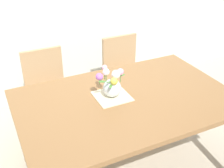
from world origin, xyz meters
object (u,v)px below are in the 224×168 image
dining_table (126,106)px  flower_vase (112,85)px  chair_left (47,86)px  chair_right (123,70)px

dining_table → flower_vase: flower_vase is taller
chair_left → chair_right: (0.90, 0.00, 0.00)m
chair_left → flower_vase: flower_vase is taller
chair_right → chair_left: bearing=0.0°
chair_left → flower_vase: size_ratio=3.47×
flower_vase → chair_left: bearing=112.8°
dining_table → chair_left: (-0.45, 0.91, -0.17)m
chair_left → chair_right: same height
dining_table → chair_right: (0.45, 0.91, -0.17)m
chair_left → flower_vase: bearing=112.8°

